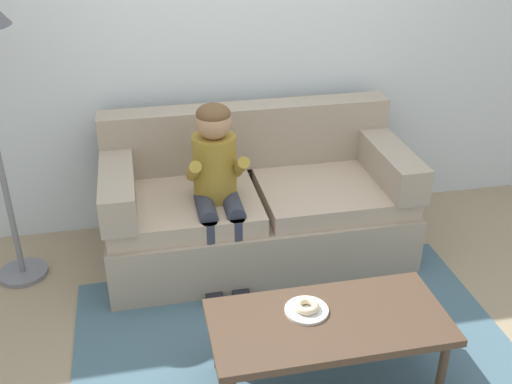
# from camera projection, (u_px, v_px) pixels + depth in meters

# --- Properties ---
(ground) EXTENTS (10.00, 10.00, 0.00)m
(ground) POSITION_uv_depth(u_px,v_px,m) (288.00, 331.00, 3.37)
(ground) COLOR #9E896B
(wall_back) EXTENTS (8.00, 0.10, 2.80)m
(wall_back) POSITION_uv_depth(u_px,v_px,m) (239.00, 21.00, 3.93)
(wall_back) COLOR silver
(wall_back) RESTS_ON ground
(area_rug) EXTENTS (2.32, 1.81, 0.01)m
(area_rug) POSITION_uv_depth(u_px,v_px,m) (300.00, 361.00, 3.15)
(area_rug) COLOR #476675
(area_rug) RESTS_ON ground
(couch) EXTENTS (1.91, 0.90, 0.92)m
(couch) POSITION_uv_depth(u_px,v_px,m) (256.00, 205.00, 3.94)
(couch) COLOR tan
(couch) RESTS_ON ground
(coffee_table) EXTENTS (1.13, 0.54, 0.41)m
(coffee_table) POSITION_uv_depth(u_px,v_px,m) (328.00, 326.00, 2.86)
(coffee_table) COLOR #4C3828
(coffee_table) RESTS_ON ground
(person_child) EXTENTS (0.34, 0.58, 1.10)m
(person_child) POSITION_uv_depth(u_px,v_px,m) (217.00, 177.00, 3.56)
(person_child) COLOR olive
(person_child) RESTS_ON ground
(plate) EXTENTS (0.21, 0.21, 0.01)m
(plate) POSITION_uv_depth(u_px,v_px,m) (307.00, 310.00, 2.89)
(plate) COLOR white
(plate) RESTS_ON coffee_table
(donut) EXTENTS (0.13, 0.13, 0.04)m
(donut) POSITION_uv_depth(u_px,v_px,m) (307.00, 306.00, 2.87)
(donut) COLOR beige
(donut) RESTS_ON plate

